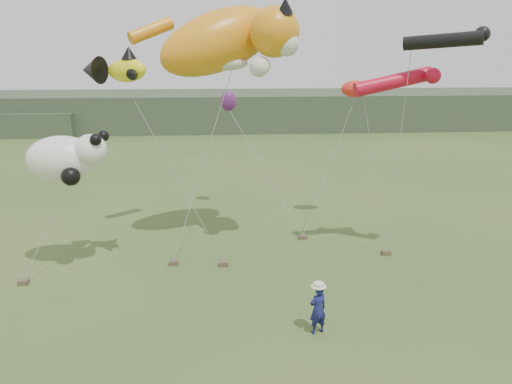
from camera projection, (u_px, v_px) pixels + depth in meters
ground at (297, 329)px, 16.15m from camera, size 120.00×120.00×0.00m
headland at (213, 111)px, 58.28m from camera, size 90.00×13.00×4.00m
festival_attendant at (318, 309)px, 15.73m from camera, size 0.70×0.59×1.65m
sandbag_anchors at (229, 258)px, 21.39m from camera, size 15.28×4.30×0.19m
cat_kite at (231, 40)px, 20.90m from camera, size 7.26×4.44×4.12m
fish_kite at (114, 69)px, 18.29m from camera, size 2.81×1.85×1.36m
tube_kites at (421, 64)px, 19.61m from camera, size 4.71×2.29×2.71m
panda_kite at (67, 158)px, 19.36m from camera, size 3.22×2.08×2.00m
misc_kites at (309, 93)px, 25.23m from camera, size 7.32×3.32×1.74m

